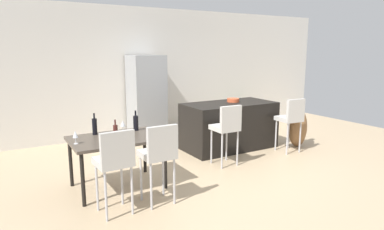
# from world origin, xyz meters

# --- Properties ---
(ground_plane) EXTENTS (10.00, 10.00, 0.00)m
(ground_plane) POSITION_xyz_m (0.00, 0.00, 0.00)
(ground_plane) COLOR tan
(back_wall) EXTENTS (10.00, 0.12, 2.90)m
(back_wall) POSITION_xyz_m (0.00, 2.73, 1.45)
(back_wall) COLOR silver
(back_wall) RESTS_ON ground_plane
(kitchen_island) EXTENTS (1.82, 0.91, 0.92)m
(kitchen_island) POSITION_xyz_m (0.58, 0.65, 0.46)
(kitchen_island) COLOR black
(kitchen_island) RESTS_ON ground_plane
(bar_chair_left) EXTENTS (0.40, 0.40, 1.05)m
(bar_chair_left) POSITION_xyz_m (-0.09, -0.19, 0.70)
(bar_chair_left) COLOR beige
(bar_chair_left) RESTS_ON ground_plane
(bar_chair_middle) EXTENTS (0.43, 0.43, 1.05)m
(bar_chair_middle) POSITION_xyz_m (1.42, -0.19, 0.70)
(bar_chair_middle) COLOR beige
(bar_chair_middle) RESTS_ON ground_plane
(dining_table) EXTENTS (1.26, 0.88, 0.74)m
(dining_table) POSITION_xyz_m (-1.98, -0.16, 0.67)
(dining_table) COLOR #4C4238
(dining_table) RESTS_ON ground_plane
(dining_chair_near) EXTENTS (0.42, 0.42, 1.05)m
(dining_chair_near) POSITION_xyz_m (-2.26, -0.96, 0.70)
(dining_chair_near) COLOR beige
(dining_chair_near) RESTS_ON ground_plane
(dining_chair_far) EXTENTS (0.40, 0.40, 1.05)m
(dining_chair_far) POSITION_xyz_m (-1.70, -0.96, 0.70)
(dining_chair_far) COLOR beige
(dining_chair_far) RESTS_ON ground_plane
(wine_bottle_right) EXTENTS (0.07, 0.07, 0.32)m
(wine_bottle_right) POSITION_xyz_m (-2.20, 0.15, 0.86)
(wine_bottle_right) COLOR black
(wine_bottle_right) RESTS_ON dining_table
(wine_bottle_corner) EXTENTS (0.08, 0.08, 0.31)m
(wine_bottle_corner) POSITION_xyz_m (-1.59, 0.09, 0.86)
(wine_bottle_corner) COLOR black
(wine_bottle_corner) RESTS_ON dining_table
(wine_bottle_inner) EXTENTS (0.06, 0.06, 0.30)m
(wine_bottle_inner) POSITION_xyz_m (-2.06, -0.38, 0.86)
(wine_bottle_inner) COLOR #471E19
(wine_bottle_inner) RESTS_ON dining_table
(wine_glass_left) EXTENTS (0.07, 0.07, 0.17)m
(wine_glass_left) POSITION_xyz_m (-1.79, 0.11, 0.86)
(wine_glass_left) COLOR silver
(wine_glass_left) RESTS_ON dining_table
(wine_glass_middle) EXTENTS (0.07, 0.07, 0.17)m
(wine_glass_middle) POSITION_xyz_m (-2.55, -0.22, 0.86)
(wine_glass_middle) COLOR silver
(wine_glass_middle) RESTS_ON dining_table
(refrigerator) EXTENTS (0.72, 0.68, 1.84)m
(refrigerator) POSITION_xyz_m (-0.49, 2.29, 0.92)
(refrigerator) COLOR #939699
(refrigerator) RESTS_ON ground_plane
(fruit_bowl) EXTENTS (0.24, 0.24, 0.07)m
(fruit_bowl) POSITION_xyz_m (0.73, 0.72, 0.96)
(fruit_bowl) COLOR #C6512D
(fruit_bowl) RESTS_ON kitchen_island
(floor_vase) EXTENTS (0.37, 0.37, 0.97)m
(floor_vase) POSITION_xyz_m (1.85, 0.03, 0.41)
(floor_vase) COLOR brown
(floor_vase) RESTS_ON ground_plane
(potted_plant) EXTENTS (0.36, 0.36, 0.56)m
(potted_plant) POSITION_xyz_m (2.27, 2.28, 0.33)
(potted_plant) COLOR beige
(potted_plant) RESTS_ON ground_plane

